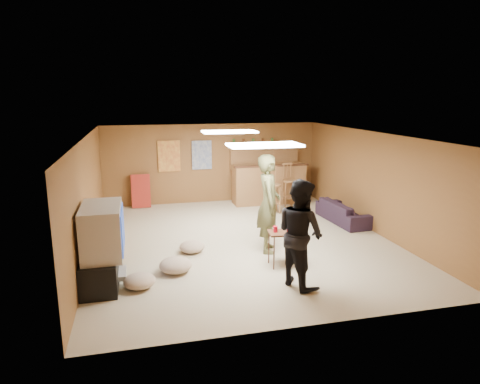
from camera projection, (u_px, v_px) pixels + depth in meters
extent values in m
plane|color=#B5A78A|center=(242.00, 241.00, 8.96)|extent=(7.00, 7.00, 0.00)
cube|color=silver|center=(242.00, 135.00, 8.47)|extent=(6.00, 7.00, 0.02)
cube|color=brown|center=(212.00, 163.00, 12.03)|extent=(6.00, 0.02, 2.20)
cube|color=brown|center=(309.00, 247.00, 5.40)|extent=(6.00, 0.02, 2.20)
cube|color=brown|center=(87.00, 197.00, 8.02)|extent=(0.02, 7.00, 2.20)
cube|color=brown|center=(374.00, 182.00, 9.41)|extent=(0.02, 7.00, 2.20)
cube|color=black|center=(101.00, 269.00, 6.85)|extent=(0.55, 1.30, 0.50)
cube|color=#B2B2B7|center=(115.00, 274.00, 6.93)|extent=(0.35, 0.50, 0.08)
cube|color=#B2B2B7|center=(102.00, 230.00, 6.72)|extent=(0.60, 1.10, 0.80)
cube|color=navy|center=(123.00, 229.00, 6.80)|extent=(0.02, 0.95, 0.65)
cube|color=brown|center=(269.00, 184.00, 11.98)|extent=(2.00, 0.60, 1.10)
cube|color=#3F2214|center=(272.00, 166.00, 11.62)|extent=(2.10, 0.12, 0.05)
cube|color=brown|center=(264.00, 148.00, 12.19)|extent=(2.00, 0.18, 0.05)
cube|color=brown|center=(264.00, 158.00, 12.28)|extent=(2.00, 0.14, 0.60)
cube|color=#BF3F26|center=(169.00, 156.00, 11.66)|extent=(0.60, 0.03, 0.85)
cube|color=#334C99|center=(202.00, 155.00, 11.87)|extent=(0.55, 0.03, 0.80)
cube|color=#B02B20|center=(141.00, 191.00, 11.52)|extent=(0.50, 0.26, 0.91)
cube|color=white|center=(264.00, 145.00, 7.05)|extent=(1.20, 0.60, 0.04)
cube|color=white|center=(229.00, 132.00, 9.61)|extent=(1.20, 0.60, 0.04)
imported|color=brown|center=(269.00, 204.00, 8.18)|extent=(0.61, 0.78, 1.90)
imported|color=black|center=(300.00, 233.00, 6.70)|extent=(0.90, 1.01, 1.73)
imported|color=black|center=(344.00, 212.00, 10.24)|extent=(0.76, 1.72, 0.49)
cube|color=#3F2214|center=(282.00, 249.00, 7.59)|extent=(0.52, 0.44, 0.62)
cylinder|color=red|center=(275.00, 229.00, 7.51)|extent=(0.09, 0.09, 0.11)
cylinder|color=red|center=(289.00, 231.00, 7.44)|extent=(0.09, 0.09, 0.10)
cylinder|color=navy|center=(288.00, 227.00, 7.62)|extent=(0.10, 0.10, 0.10)
ellipsoid|color=tan|center=(175.00, 265.00, 7.34)|extent=(0.72, 0.72, 0.25)
ellipsoid|color=tan|center=(192.00, 247.00, 8.28)|extent=(0.59, 0.59, 0.22)
ellipsoid|color=tan|center=(139.00, 281.00, 6.74)|extent=(0.50, 0.50, 0.23)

